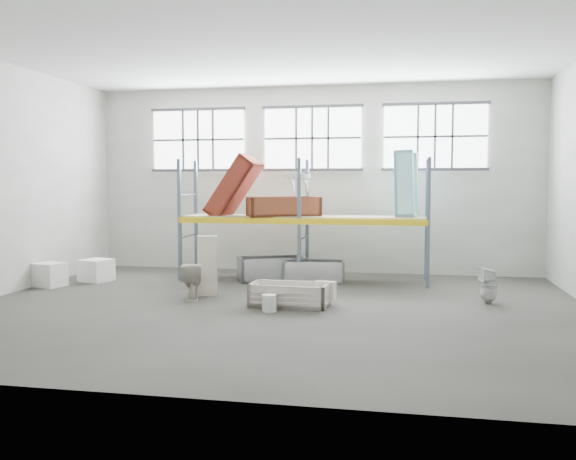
% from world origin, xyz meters
% --- Properties ---
extents(floor, '(12.00, 10.00, 0.10)m').
position_xyz_m(floor, '(0.00, 0.00, -0.05)').
color(floor, '#4B4840').
rests_on(floor, ground).
extents(ceiling, '(12.00, 10.00, 0.10)m').
position_xyz_m(ceiling, '(0.00, 0.00, 5.05)').
color(ceiling, silver).
rests_on(ceiling, ground).
extents(wall_back, '(12.00, 0.10, 5.00)m').
position_xyz_m(wall_back, '(0.00, 5.05, 2.50)').
color(wall_back, '#A1A095').
rests_on(wall_back, ground).
extents(wall_front, '(12.00, 0.10, 5.00)m').
position_xyz_m(wall_front, '(0.00, -5.05, 2.50)').
color(wall_front, '#AAAA9E').
rests_on(wall_front, ground).
extents(window_left, '(2.60, 0.04, 1.60)m').
position_xyz_m(window_left, '(-3.20, 4.94, 3.60)').
color(window_left, white).
rests_on(window_left, wall_back).
extents(window_mid, '(2.60, 0.04, 1.60)m').
position_xyz_m(window_mid, '(0.00, 4.94, 3.60)').
color(window_mid, white).
rests_on(window_mid, wall_back).
extents(window_right, '(2.60, 0.04, 1.60)m').
position_xyz_m(window_right, '(3.20, 4.94, 3.60)').
color(window_right, white).
rests_on(window_right, wall_back).
extents(rack_upright_la, '(0.08, 0.08, 3.00)m').
position_xyz_m(rack_upright_la, '(-3.00, 2.90, 1.50)').
color(rack_upright_la, slate).
rests_on(rack_upright_la, floor).
extents(rack_upright_lb, '(0.08, 0.08, 3.00)m').
position_xyz_m(rack_upright_lb, '(-3.00, 4.10, 1.50)').
color(rack_upright_lb, slate).
rests_on(rack_upright_lb, floor).
extents(rack_upright_ma, '(0.08, 0.08, 3.00)m').
position_xyz_m(rack_upright_ma, '(0.00, 2.90, 1.50)').
color(rack_upright_ma, slate).
rests_on(rack_upright_ma, floor).
extents(rack_upright_mb, '(0.08, 0.08, 3.00)m').
position_xyz_m(rack_upright_mb, '(0.00, 4.10, 1.50)').
color(rack_upright_mb, slate).
rests_on(rack_upright_mb, floor).
extents(rack_upright_ra, '(0.08, 0.08, 3.00)m').
position_xyz_m(rack_upright_ra, '(3.00, 2.90, 1.50)').
color(rack_upright_ra, slate).
rests_on(rack_upright_ra, floor).
extents(rack_upright_rb, '(0.08, 0.08, 3.00)m').
position_xyz_m(rack_upright_rb, '(3.00, 4.10, 1.50)').
color(rack_upright_rb, slate).
rests_on(rack_upright_rb, floor).
extents(rack_beam_front, '(6.00, 0.10, 0.14)m').
position_xyz_m(rack_beam_front, '(0.00, 2.90, 1.50)').
color(rack_beam_front, yellow).
rests_on(rack_beam_front, floor).
extents(rack_beam_back, '(6.00, 0.10, 0.14)m').
position_xyz_m(rack_beam_back, '(0.00, 4.10, 1.50)').
color(rack_beam_back, yellow).
rests_on(rack_beam_back, floor).
extents(shelf_deck, '(5.90, 1.10, 0.03)m').
position_xyz_m(shelf_deck, '(0.00, 3.50, 1.58)').
color(shelf_deck, gray).
rests_on(shelf_deck, floor).
extents(wet_patch, '(1.80, 1.80, 0.00)m').
position_xyz_m(wet_patch, '(0.00, 2.70, 0.00)').
color(wet_patch, black).
rests_on(wet_patch, floor).
extents(bathtub_beige, '(1.56, 0.79, 0.45)m').
position_xyz_m(bathtub_beige, '(0.27, 0.27, 0.22)').
color(bathtub_beige, beige).
rests_on(bathtub_beige, floor).
extents(cistern_spare, '(0.43, 0.28, 0.37)m').
position_xyz_m(cistern_spare, '(0.95, 0.54, 0.28)').
color(cistern_spare, beige).
rests_on(cistern_spare, bathtub_beige).
extents(sink_in_tub, '(0.47, 0.47, 0.16)m').
position_xyz_m(sink_in_tub, '(0.42, 0.62, 0.16)').
color(sink_in_tub, beige).
rests_on(sink_in_tub, bathtub_beige).
extents(toilet_beige, '(0.63, 0.83, 0.76)m').
position_xyz_m(toilet_beige, '(-1.86, 0.60, 0.38)').
color(toilet_beige, beige).
rests_on(toilet_beige, floor).
extents(cistern_tall, '(0.47, 0.38, 1.28)m').
position_xyz_m(cistern_tall, '(-1.68, 1.07, 0.64)').
color(cistern_tall, beige).
rests_on(cistern_tall, floor).
extents(toilet_white, '(0.42, 0.42, 0.73)m').
position_xyz_m(toilet_white, '(4.14, 1.28, 0.36)').
color(toilet_white, silver).
rests_on(toilet_white, floor).
extents(steel_tub_left, '(1.79, 1.36, 0.59)m').
position_xyz_m(steel_tub_left, '(-0.74, 3.22, 0.30)').
color(steel_tub_left, '#9A9EA1').
rests_on(steel_tub_left, floor).
extents(steel_tub_right, '(1.52, 0.84, 0.53)m').
position_xyz_m(steel_tub_right, '(0.33, 3.21, 0.27)').
color(steel_tub_right, '#ABAFB3').
rests_on(steel_tub_right, floor).
extents(rust_tub_flat, '(1.94, 1.46, 0.49)m').
position_xyz_m(rust_tub_flat, '(-0.49, 3.46, 1.82)').
color(rust_tub_flat, brown).
rests_on(rust_tub_flat, shelf_deck).
extents(rust_tub_tilted, '(1.46, 0.96, 1.68)m').
position_xyz_m(rust_tub_tilted, '(-1.75, 3.42, 2.29)').
color(rust_tub_tilted, maroon).
rests_on(rust_tub_tilted, shelf_deck).
extents(sink_on_shelf, '(0.73, 0.60, 0.58)m').
position_xyz_m(sink_on_shelf, '(-0.09, 3.19, 2.09)').
color(sink_on_shelf, silver).
rests_on(sink_on_shelf, rust_tub_flat).
extents(blue_tub_upright, '(0.61, 0.81, 1.60)m').
position_xyz_m(blue_tub_upright, '(2.49, 3.67, 2.40)').
color(blue_tub_upright, '#A1E6F4').
rests_on(blue_tub_upright, shelf_deck).
extents(bucket, '(0.36, 0.36, 0.32)m').
position_xyz_m(bucket, '(-0.01, -0.31, 0.16)').
color(bucket, silver).
rests_on(bucket, floor).
extents(carton_near, '(0.76, 0.70, 0.55)m').
position_xyz_m(carton_near, '(-5.66, 1.43, 0.28)').
color(carton_near, white).
rests_on(carton_near, floor).
extents(carton_far, '(0.80, 0.80, 0.54)m').
position_xyz_m(carton_far, '(-4.96, 2.34, 0.27)').
color(carton_far, white).
rests_on(carton_far, floor).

